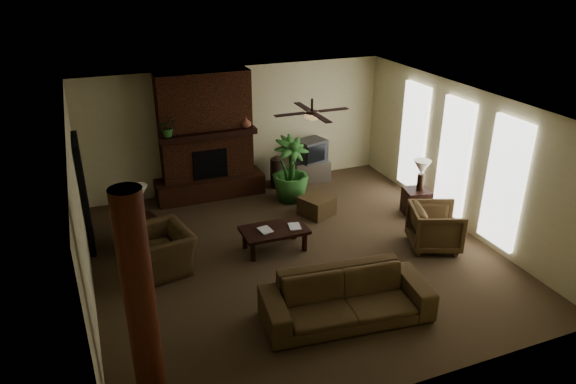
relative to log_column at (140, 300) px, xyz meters
name	(u,v)px	position (x,y,z in m)	size (l,w,h in m)	color
room_shell	(297,185)	(2.95, 2.40, 0.00)	(7.00, 7.00, 7.00)	#4B3A25
fireplace	(207,146)	(2.15, 5.62, -0.24)	(2.40, 0.70, 2.80)	#482313
windows	(454,158)	(6.40, 2.60, -0.05)	(0.08, 3.65, 2.35)	white
log_column	(140,300)	(0.00, 0.00, 0.00)	(0.36, 0.36, 2.80)	#5F2917
doorway	(84,194)	(-0.49, 4.20, -0.35)	(0.10, 1.00, 2.10)	black
ceiling_fan	(312,114)	(3.35, 2.70, 1.13)	(1.35, 1.35, 0.37)	black
sofa	(347,291)	(2.94, 0.43, -0.91)	(2.51, 0.73, 0.98)	#503C22
armchair_left	(160,244)	(0.61, 2.87, -0.91)	(1.11, 0.72, 0.97)	#503C22
armchair_right	(435,225)	(5.46, 1.74, -0.95)	(0.88, 0.82, 0.90)	#503C22
coffee_table	(274,231)	(2.66, 2.75, -1.03)	(1.20, 0.70, 0.43)	black
ottoman	(317,206)	(3.99, 3.78, -1.20)	(0.60, 0.60, 0.40)	#503C22
tv_stand	(311,170)	(4.65, 5.55, -1.15)	(0.85, 0.50, 0.50)	#B5B5B8
tv	(311,150)	(4.64, 5.54, -0.64)	(0.76, 0.67, 0.52)	#363638
floor_vase	(277,170)	(3.74, 5.46, -0.97)	(0.34, 0.34, 0.77)	#34241D
floor_plant	(290,183)	(3.75, 4.67, -0.99)	(0.81, 1.45, 0.81)	#2D6126
side_table_left	(144,232)	(0.45, 3.82, -1.12)	(0.50, 0.50, 0.55)	black
lamp_left	(139,196)	(0.43, 3.85, -0.40)	(0.45, 0.45, 0.65)	black
side_table_right	(416,202)	(5.94, 3.03, -1.12)	(0.50, 0.50, 0.55)	black
lamp_right	(422,170)	(5.99, 3.03, -0.40)	(0.46, 0.46, 0.65)	black
mantel_plant	(168,129)	(1.30, 5.40, 0.32)	(0.38, 0.42, 0.33)	#2D6126
mantel_vase	(246,122)	(3.00, 5.41, 0.27)	(0.22, 0.23, 0.22)	#9A553D
book_a	(260,225)	(2.37, 2.72, -0.83)	(0.22, 0.03, 0.29)	#999999
book_b	(289,220)	(2.93, 2.70, -0.82)	(0.21, 0.02, 0.29)	#999999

